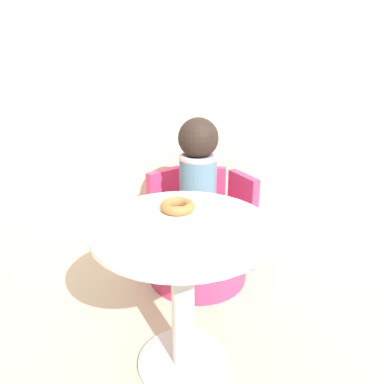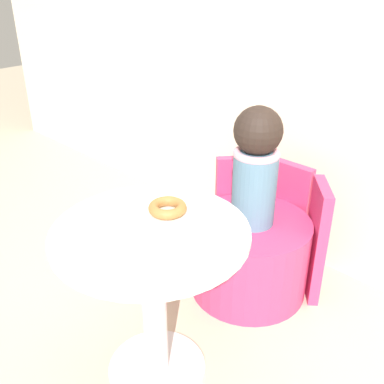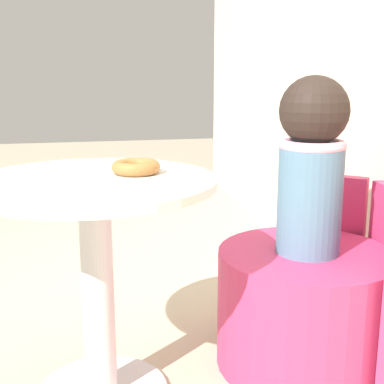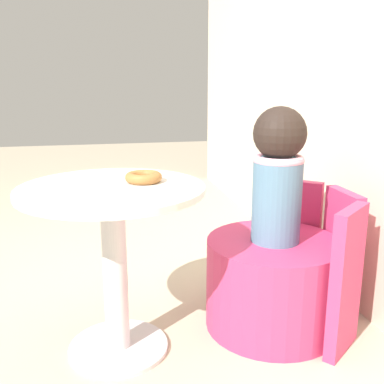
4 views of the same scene
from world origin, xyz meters
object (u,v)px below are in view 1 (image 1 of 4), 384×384
round_table (183,269)px  donut (178,206)px  child_figure (198,167)px  tub_chair (198,247)px

round_table → donut: donut is taller
round_table → child_figure: child_figure is taller
round_table → child_figure: 0.71m
round_table → donut: 0.25m
round_table → tub_chair: size_ratio=1.20×
child_figure → donut: bearing=-89.2°
donut → tub_chair: bearing=90.8°
child_figure → donut: (0.01, -0.56, 0.01)m
tub_chair → donut: 0.75m
tub_chair → donut: bearing=-89.2°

